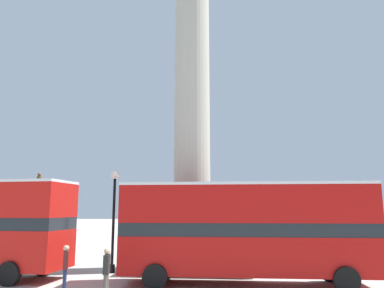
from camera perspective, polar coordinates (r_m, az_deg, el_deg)
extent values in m
plane|color=#ADA89E|center=(21.51, 0.00, -18.35)|extent=(200.00, 200.00, 0.00)
cube|color=#A39E8E|center=(21.45, 0.00, -17.22)|extent=(6.24, 6.24, 0.85)
cube|color=#A39E8E|center=(21.36, 0.00, -14.96)|extent=(4.49, 4.49, 0.85)
cylinder|color=#A39E8E|center=(22.86, 0.00, 11.53)|extent=(2.08, 2.08, 19.63)
cube|color=#A80F0C|center=(16.71, 8.29, -16.26)|extent=(10.60, 2.55, 1.55)
cube|color=black|center=(16.62, 8.20, -12.66)|extent=(10.60, 2.50, 0.55)
cube|color=#A80F0C|center=(16.60, 8.11, -9.04)|extent=(10.60, 2.55, 1.55)
cube|color=silver|center=(16.64, 8.04, -6.16)|extent=(10.60, 2.55, 0.12)
cylinder|color=black|center=(18.55, 20.18, -17.56)|extent=(1.00, 0.31, 1.00)
cylinder|color=black|center=(16.26, 22.48, -18.59)|extent=(1.00, 0.31, 1.00)
cylinder|color=black|center=(18.20, -4.21, -18.28)|extent=(1.00, 0.31, 1.00)
cylinder|color=black|center=(15.85, -5.66, -19.51)|extent=(1.00, 0.31, 1.00)
cylinder|color=black|center=(20.31, -21.75, -16.75)|extent=(1.02, 0.38, 1.00)
cylinder|color=black|center=(18.23, -26.08, -17.32)|extent=(1.02, 0.38, 1.00)
cube|color=#A39E8E|center=(30.28, -22.80, -12.74)|extent=(3.95, 2.84, 2.54)
ellipsoid|color=brown|center=(30.24, -22.43, -7.21)|extent=(2.17, 1.00, 0.97)
cone|color=brown|center=(29.77, -20.61, -6.45)|extent=(0.95, 0.55, 1.03)
cylinder|color=brown|center=(30.28, -22.31, -5.44)|extent=(0.36, 0.36, 0.90)
sphere|color=brown|center=(30.33, -22.24, -4.33)|extent=(0.28, 0.28, 0.28)
cylinder|color=brown|center=(30.13, -21.15, -9.33)|extent=(0.20, 0.20, 1.17)
cylinder|color=brown|center=(29.65, -21.63, -9.30)|extent=(0.20, 0.20, 1.17)
cylinder|color=brown|center=(30.79, -23.46, -9.17)|extent=(0.20, 0.20, 1.17)
cylinder|color=brown|center=(30.32, -23.97, -9.14)|extent=(0.20, 0.20, 1.17)
cylinder|color=black|center=(20.29, -12.13, -18.07)|extent=(0.31, 0.31, 0.40)
cylinder|color=black|center=(20.09, -11.90, -11.97)|extent=(0.14, 0.14, 4.72)
sphere|color=white|center=(20.16, -11.64, -4.59)|extent=(0.46, 0.46, 0.46)
cylinder|color=#4C473D|center=(14.81, -12.90, -20.29)|extent=(0.14, 0.14, 0.85)
cylinder|color=#4C473D|center=(14.57, -13.10, -20.46)|extent=(0.14, 0.14, 0.85)
cube|color=black|center=(14.57, -12.88, -17.43)|extent=(0.24, 0.48, 0.67)
sphere|color=tan|center=(14.52, -12.81, -15.67)|extent=(0.23, 0.23, 0.23)
cylinder|color=#192347|center=(16.31, -18.86, -19.03)|extent=(0.14, 0.14, 0.85)
cylinder|color=#192347|center=(16.06, -18.86, -19.18)|extent=(0.14, 0.14, 0.85)
cube|color=#471919|center=(16.07, -18.70, -16.42)|extent=(0.36, 0.50, 0.68)
sphere|color=tan|center=(16.02, -18.61, -14.81)|extent=(0.23, 0.23, 0.23)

